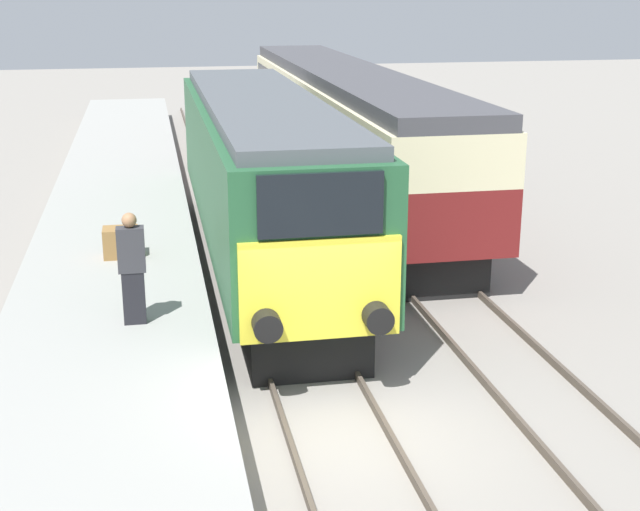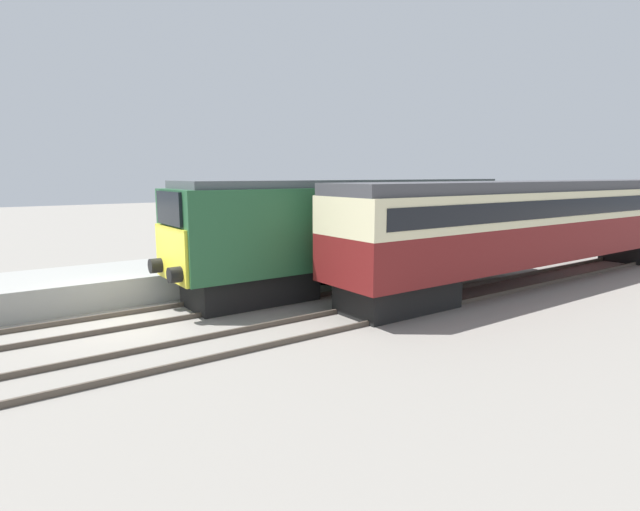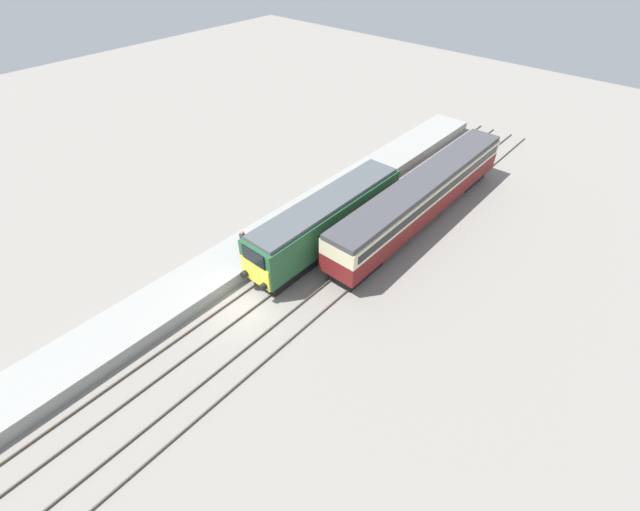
% 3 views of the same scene
% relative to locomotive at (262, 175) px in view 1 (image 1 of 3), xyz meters
% --- Properties ---
extents(ground_plane, '(120.00, 120.00, 0.00)m').
position_rel_locomotive_xyz_m(ground_plane, '(0.00, -8.07, -2.16)').
color(ground_plane, gray).
extents(platform_left, '(3.50, 50.00, 0.89)m').
position_rel_locomotive_xyz_m(platform_left, '(-3.30, -0.07, -1.72)').
color(platform_left, gray).
rests_on(platform_left, ground_plane).
extents(rails_near_track, '(1.51, 60.00, 0.14)m').
position_rel_locomotive_xyz_m(rails_near_track, '(0.00, -3.07, -2.09)').
color(rails_near_track, '#4C4238').
rests_on(rails_near_track, ground_plane).
extents(rails_far_track, '(1.50, 60.00, 0.14)m').
position_rel_locomotive_xyz_m(rails_far_track, '(3.40, -3.07, -2.09)').
color(rails_far_track, '#4C4238').
rests_on(rails_far_track, ground_plane).
extents(locomotive, '(2.70, 13.94, 3.88)m').
position_rel_locomotive_xyz_m(locomotive, '(0.00, 0.00, 0.00)').
color(locomotive, black).
rests_on(locomotive, ground_plane).
extents(passenger_carriage, '(2.75, 20.33, 3.82)m').
position_rel_locomotive_xyz_m(passenger_carriage, '(3.40, 6.94, 0.18)').
color(passenger_carriage, black).
rests_on(passenger_carriage, ground_plane).
extents(person_on_platform, '(0.44, 0.26, 1.86)m').
position_rel_locomotive_xyz_m(person_on_platform, '(-2.80, -5.23, -0.34)').
color(person_on_platform, black).
rests_on(person_on_platform, platform_left).
extents(luggage_crate, '(0.70, 0.56, 0.60)m').
position_rel_locomotive_xyz_m(luggage_crate, '(-3.10, -1.42, -0.97)').
color(luggage_crate, olive).
rests_on(luggage_crate, platform_left).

